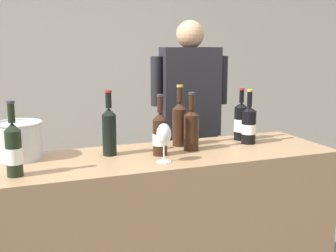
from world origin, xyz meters
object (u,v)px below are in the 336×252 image
wine_glass (164,136)px  wine_bottle_5 (160,134)px  person_server (189,143)px  wine_bottle_3 (180,122)px  ice_bucket (19,140)px  wine_bottle_1 (109,130)px  wine_bottle_2 (241,121)px  wine_bottle_0 (191,128)px  wine_bottle_6 (14,149)px  wine_bottle_4 (249,125)px

wine_glass → wine_bottle_5: bearing=78.3°
wine_glass → person_server: bearing=59.1°
wine_bottle_3 → ice_bucket: wine_bottle_3 is taller
wine_bottle_3 → person_server: bearing=61.3°
wine_bottle_1 → wine_bottle_2: size_ratio=1.09×
wine_bottle_0 → wine_bottle_6: (-0.92, -0.16, 0.00)m
wine_bottle_5 → ice_bucket: bearing=165.3°
wine_bottle_0 → wine_bottle_3: bearing=99.5°
wine_bottle_0 → person_server: (0.27, 0.65, -0.25)m
wine_bottle_0 → wine_bottle_2: 0.40m
wine_bottle_1 → ice_bucket: wine_bottle_1 is taller
wine_bottle_0 → wine_glass: (-0.22, -0.18, 0.01)m
wine_bottle_0 → wine_bottle_5: size_ratio=0.99×
ice_bucket → wine_bottle_3: bearing=-1.3°
wine_bottle_0 → wine_bottle_1: (-0.44, 0.05, 0.02)m
wine_bottle_4 → wine_bottle_1: bearing=178.3°
wine_bottle_0 → person_server: size_ratio=0.19×
wine_bottle_3 → wine_bottle_6: wine_bottle_3 is taller
wine_bottle_1 → wine_bottle_2: 0.83m
wine_bottle_5 → wine_bottle_6: bearing=-170.8°
wine_bottle_4 → wine_glass: 0.64m
wine_bottle_0 → ice_bucket: size_ratio=1.35×
wine_bottle_1 → wine_bottle_6: wine_bottle_1 is taller
wine_bottle_4 → person_server: (-0.11, 0.62, -0.24)m
wine_bottle_0 → wine_bottle_2: (0.38, 0.13, -0.01)m
wine_bottle_2 → wine_bottle_5: (-0.58, -0.17, 0.00)m
wine_bottle_4 → wine_bottle_5: (-0.57, -0.07, 0.00)m
wine_bottle_3 → wine_bottle_6: size_ratio=1.04×
wine_bottle_5 → person_server: (0.47, 0.69, -0.24)m
wine_glass → ice_bucket: 0.74m
wine_bottle_6 → person_server: bearing=34.2°
wine_bottle_5 → person_server: size_ratio=0.19×
wine_bottle_3 → person_server: person_server is taller
ice_bucket → wine_bottle_0: bearing=-9.0°
wine_bottle_2 → wine_bottle_6: size_ratio=0.94×
wine_bottle_5 → wine_bottle_2: bearing=16.4°
wine_bottle_5 → wine_bottle_3: bearing=42.4°
wine_bottle_6 → wine_bottle_0: bearing=9.7°
wine_bottle_2 → wine_bottle_3: bearing=-178.6°
wine_bottle_1 → wine_bottle_4: bearing=-1.7°
wine_bottle_2 → wine_bottle_3: 0.40m
wine_bottle_0 → wine_bottle_2: bearing=18.7°
wine_bottle_2 → ice_bucket: wine_bottle_2 is taller
wine_bottle_1 → ice_bucket: bearing=168.8°
wine_bottle_3 → wine_bottle_4: (0.40, -0.09, -0.02)m
wine_bottle_4 → person_server: size_ratio=0.19×
wine_glass → person_server: size_ratio=0.12×
wine_bottle_3 → wine_bottle_5: 0.24m
wine_bottle_0 → ice_bucket: (-0.89, 0.14, -0.02)m
wine_bottle_1 → wine_bottle_5: 0.27m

